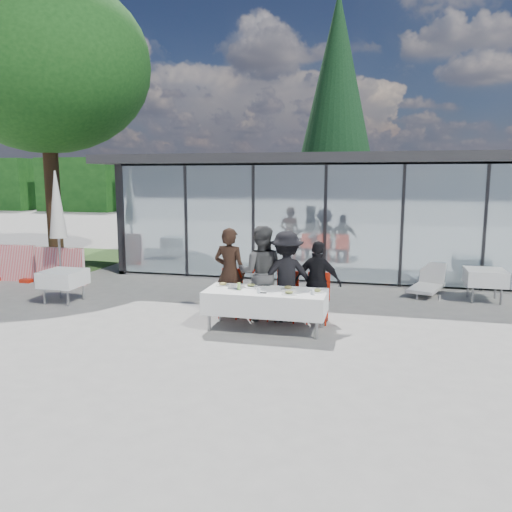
{
  "coord_description": "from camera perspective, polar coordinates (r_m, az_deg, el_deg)",
  "views": [
    {
      "loc": [
        2.34,
        -9.09,
        2.84
      ],
      "look_at": [
        -0.16,
        1.2,
        1.16
      ],
      "focal_mm": 35.0,
      "sensor_mm": 36.0,
      "label": 1
    }
  ],
  "objects": [
    {
      "name": "diner_c",
      "position": [
        9.86,
        3.48,
        -2.35
      ],
      "size": [
        1.42,
        1.42,
        1.8
      ],
      "primitive_type": "imported",
      "rotation": [
        0.0,
        0.0,
        3.4
      ],
      "color": "black",
      "rests_on": "ground"
    },
    {
      "name": "ground",
      "position": [
        9.81,
        -0.77,
        -7.82
      ],
      "size": [
        90.0,
        90.0,
        0.0
      ],
      "primitive_type": "plane",
      "color": "gray",
      "rests_on": "ground"
    },
    {
      "name": "pavilion",
      "position": [
        17.27,
        12.6,
        6.51
      ],
      "size": [
        14.8,
        8.8,
        3.44
      ],
      "color": "gray",
      "rests_on": "ground"
    },
    {
      "name": "lounger",
      "position": [
        12.97,
        19.08,
        -2.97
      ],
      "size": [
        1.01,
        1.46,
        0.72
      ],
      "color": "silver",
      "rests_on": "ground"
    },
    {
      "name": "dining_table",
      "position": [
        9.36,
        1.11,
        -5.23
      ],
      "size": [
        2.26,
        0.96,
        0.75
      ],
      "color": "white",
      "rests_on": "ground"
    },
    {
      "name": "diner_chair_b",
      "position": [
        10.12,
        0.68,
        -4.13
      ],
      "size": [
        0.44,
        0.44,
        0.97
      ],
      "color": "red",
      "rests_on": "ground"
    },
    {
      "name": "treeline",
      "position": [
        37.35,
        7.03,
        7.99
      ],
      "size": [
        62.5,
        2.0,
        4.4
      ],
      "color": "#123A12",
      "rests_on": "ground"
    },
    {
      "name": "diner_d",
      "position": [
        9.79,
        7.09,
        -3.02
      ],
      "size": [
        1.17,
        1.17,
        1.62
      ],
      "primitive_type": "imported",
      "rotation": [
        0.0,
        0.0,
        2.88
      ],
      "color": "black",
      "rests_on": "ground"
    },
    {
      "name": "diner_chair_c",
      "position": [
        10.02,
        3.56,
        -4.28
      ],
      "size": [
        0.44,
        0.44,
        0.97
      ],
      "color": "red",
      "rests_on": "ground"
    },
    {
      "name": "diner_chair_d",
      "position": [
        9.94,
        7.12,
        -4.45
      ],
      "size": [
        0.44,
        0.44,
        0.97
      ],
      "color": "red",
      "rests_on": "ground"
    },
    {
      "name": "juice_bottle",
      "position": [
        9.38,
        -1.98,
        -3.46
      ],
      "size": [
        0.06,
        0.06,
        0.13
      ],
      "primitive_type": "cylinder",
      "color": "#8DC853",
      "rests_on": "dining_table"
    },
    {
      "name": "drinking_glasses",
      "position": [
        9.06,
        3.37,
        -4.02
      ],
      "size": [
        1.04,
        0.18,
        0.1
      ],
      "color": "silver",
      "rests_on": "dining_table"
    },
    {
      "name": "folded_eyeglasses",
      "position": [
        9.1,
        0.78,
        -4.22
      ],
      "size": [
        0.14,
        0.03,
        0.01
      ],
      "primitive_type": "cube",
      "color": "black",
      "rests_on": "dining_table"
    },
    {
      "name": "diner_b",
      "position": [
        9.95,
        0.56,
        -1.95
      ],
      "size": [
        1.02,
        1.02,
        1.9
      ],
      "primitive_type": "imported",
      "rotation": [
        0.0,
        0.0,
        3.26
      ],
      "color": "#494949",
      "rests_on": "ground"
    },
    {
      "name": "diner_chair_a",
      "position": [
        10.29,
        -2.86,
        -3.93
      ],
      "size": [
        0.44,
        0.44,
        0.97
      ],
      "color": "red",
      "rests_on": "ground"
    },
    {
      "name": "grass_patch",
      "position": [
        18.8,
        -21.79,
        -0.28
      ],
      "size": [
        5.0,
        5.0,
        0.02
      ],
      "primitive_type": "cube",
      "color": "#385926",
      "rests_on": "ground"
    },
    {
      "name": "plate_extra",
      "position": [
        9.03,
        3.79,
        -4.24
      ],
      "size": [
        0.28,
        0.28,
        0.07
      ],
      "color": "white",
      "rests_on": "dining_table"
    },
    {
      "name": "market_umbrella",
      "position": [
        13.68,
        -21.77,
        4.69
      ],
      "size": [
        0.5,
        0.5,
        3.0
      ],
      "color": "black",
      "rests_on": "ground"
    },
    {
      "name": "plate_d",
      "position": [
        9.23,
        6.97,
        -3.99
      ],
      "size": [
        0.28,
        0.28,
        0.07
      ],
      "color": "white",
      "rests_on": "dining_table"
    },
    {
      "name": "plate_a",
      "position": [
        9.73,
        -3.8,
        -3.26
      ],
      "size": [
        0.28,
        0.28,
        0.07
      ],
      "color": "white",
      "rests_on": "dining_table"
    },
    {
      "name": "diner_a",
      "position": [
        10.12,
        -3.03,
        -1.93
      ],
      "size": [
        0.76,
        0.76,
        1.84
      ],
      "primitive_type": "imported",
      "rotation": [
        0.0,
        0.0,
        2.99
      ],
      "color": "black",
      "rests_on": "ground"
    },
    {
      "name": "plate_c",
      "position": [
        9.42,
        3.68,
        -3.67
      ],
      "size": [
        0.28,
        0.28,
        0.07
      ],
      "color": "white",
      "rests_on": "dining_table"
    },
    {
      "name": "conifer_tree",
      "position": [
        22.39,
        9.2,
        17.0
      ],
      "size": [
        4.0,
        4.0,
        10.5
      ],
      "color": "#382316",
      "rests_on": "ground"
    },
    {
      "name": "spare_table_left",
      "position": [
        12.2,
        -21.18,
        -2.4
      ],
      "size": [
        0.86,
        0.86,
        0.74
      ],
      "color": "white",
      "rests_on": "ground"
    },
    {
      "name": "spare_table_right",
      "position": [
        12.65,
        24.71,
        -2.23
      ],
      "size": [
        0.86,
        0.86,
        0.74
      ],
      "color": "white",
      "rests_on": "ground"
    },
    {
      "name": "deciduous_tree",
      "position": [
        18.93,
        -23.0,
        19.43
      ],
      "size": [
        7.04,
        6.4,
        9.38
      ],
      "color": "#382316",
      "rests_on": "ground"
    },
    {
      "name": "plate_b",
      "position": [
        9.6,
        -0.57,
        -3.41
      ],
      "size": [
        0.28,
        0.28,
        0.07
      ],
      "color": "white",
      "rests_on": "dining_table"
    }
  ]
}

